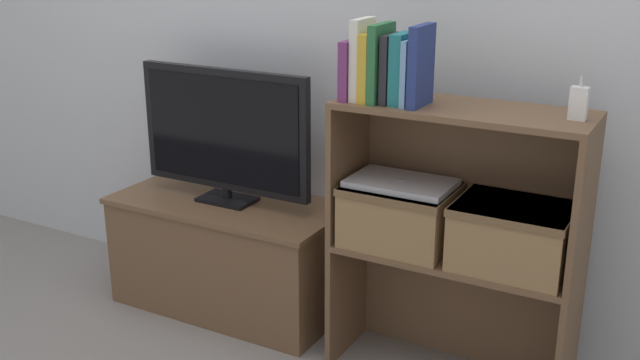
{
  "coord_description": "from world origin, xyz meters",
  "views": [
    {
      "loc": [
        1.22,
        -2.04,
        1.48
      ],
      "look_at": [
        0.0,
        0.16,
        0.64
      ],
      "focal_mm": 42.0,
      "sensor_mm": 36.0,
      "label": 1
    }
  ],
  "objects": [
    {
      "name": "tv",
      "position": [
        -0.45,
        0.22,
        0.74
      ],
      "size": [
        0.74,
        0.14,
        0.53
      ],
      "color": "black",
      "rests_on": "tv_stand"
    },
    {
      "name": "wall_back",
      "position": [
        0.0,
        0.47,
        1.2
      ],
      "size": [
        10.0,
        0.05,
        2.4
      ],
      "color": "silver",
      "rests_on": "ground_plane"
    },
    {
      "name": "book_teal",
      "position": [
        0.32,
        0.1,
        1.07
      ],
      "size": [
        0.04,
        0.12,
        0.22
      ],
      "color": "#1E7075",
      "rests_on": "bookshelf_upper_tier"
    },
    {
      "name": "bookshelf_upper_tier",
      "position": [
        0.51,
        0.22,
        0.77
      ],
      "size": [
        0.8,
        0.31,
        0.49
      ],
      "color": "brown",
      "rests_on": "bookshelf_lower_tier"
    },
    {
      "name": "book_forest",
      "position": [
        0.25,
        0.1,
        1.08
      ],
      "size": [
        0.03,
        0.16,
        0.25
      ],
      "color": "#286638",
      "rests_on": "bookshelf_upper_tier"
    },
    {
      "name": "book_charcoal",
      "position": [
        0.28,
        0.1,
        1.07
      ],
      "size": [
        0.02,
        0.13,
        0.22
      ],
      "color": "#232328",
      "rests_on": "bookshelf_upper_tier"
    },
    {
      "name": "bookshelf_lower_tier",
      "position": [
        0.51,
        0.22,
        0.29
      ],
      "size": [
        0.8,
        0.31,
        0.47
      ],
      "color": "brown",
      "rests_on": "ground_plane"
    },
    {
      "name": "ground_plane",
      "position": [
        0.0,
        0.0,
        0.0
      ],
      "size": [
        16.0,
        16.0,
        0.0
      ],
      "primitive_type": "plane",
      "color": "gray"
    },
    {
      "name": "book_plum",
      "position": [
        0.15,
        0.1,
        1.05
      ],
      "size": [
        0.03,
        0.16,
        0.19
      ],
      "color": "#6B2D66",
      "rests_on": "bookshelf_upper_tier"
    },
    {
      "name": "storage_basket_left",
      "position": [
        0.32,
        0.14,
        0.58
      ],
      "size": [
        0.36,
        0.28,
        0.21
      ],
      "color": "#937047",
      "rests_on": "bookshelf_lower_tier"
    },
    {
      "name": "baby_monitor",
      "position": [
        0.85,
        0.16,
        1.01
      ],
      "size": [
        0.05,
        0.03,
        0.13
      ],
      "color": "white",
      "rests_on": "bookshelf_upper_tier"
    },
    {
      "name": "storage_basket_right",
      "position": [
        0.7,
        0.14,
        0.58
      ],
      "size": [
        0.36,
        0.28,
        0.21
      ],
      "color": "#937047",
      "rests_on": "bookshelf_lower_tier"
    },
    {
      "name": "laptop",
      "position": [
        0.32,
        0.14,
        0.68
      ],
      "size": [
        0.34,
        0.22,
        0.02
      ],
      "color": "#BCBCC1",
      "rests_on": "storage_basket_left"
    },
    {
      "name": "tv_stand",
      "position": [
        -0.45,
        0.22,
        0.23
      ],
      "size": [
        0.93,
        0.46,
        0.46
      ],
      "color": "brown",
      "rests_on": "ground_plane"
    },
    {
      "name": "book_ivory",
      "position": [
        0.18,
        0.1,
        1.09
      ],
      "size": [
        0.03,
        0.14,
        0.26
      ],
      "color": "silver",
      "rests_on": "bookshelf_upper_tier"
    },
    {
      "name": "book_navy",
      "position": [
        0.38,
        0.1,
        1.08
      ],
      "size": [
        0.03,
        0.15,
        0.25
      ],
      "color": "navy",
      "rests_on": "bookshelf_upper_tier"
    },
    {
      "name": "book_mustard",
      "position": [
        0.22,
        0.1,
        1.07
      ],
      "size": [
        0.03,
        0.15,
        0.22
      ],
      "color": "gold",
      "rests_on": "bookshelf_upper_tier"
    },
    {
      "name": "book_skyblue",
      "position": [
        0.35,
        0.1,
        1.06
      ],
      "size": [
        0.02,
        0.14,
        0.21
      ],
      "color": "#709ECC",
      "rests_on": "bookshelf_upper_tier"
    }
  ]
}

